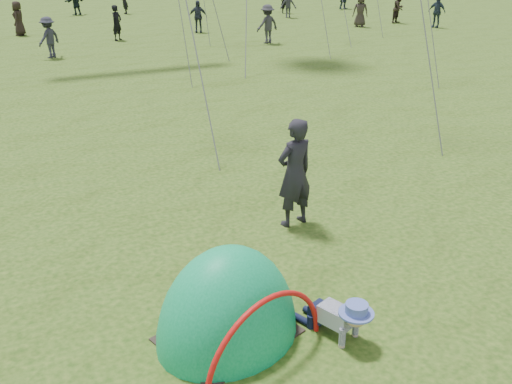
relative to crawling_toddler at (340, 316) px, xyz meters
name	(u,v)px	position (x,y,z in m)	size (l,w,h in m)	color
ground	(347,369)	(-0.24, -0.56, -0.31)	(140.00, 140.00, 0.00)	#1A3C0D
crawling_toddler	(340,316)	(0.00, 0.00, 0.00)	(0.56, 0.80, 0.61)	black
popup_tent	(228,335)	(-1.28, 0.61, -0.31)	(1.91, 1.58, 2.48)	#038747
standing_adult	(295,173)	(0.97, 3.01, 0.66)	(0.71, 0.46, 1.93)	black
crowd_person_0	(117,23)	(2.58, 24.14, 0.53)	(0.61, 0.40, 1.68)	black
crowd_person_2	(437,12)	(19.82, 20.97, 0.56)	(1.01, 0.42, 1.72)	#25313F
crowd_person_3	(49,37)	(-1.00, 20.85, 0.53)	(1.08, 0.62, 1.68)	#262732
crowd_person_4	(18,18)	(-1.67, 27.84, 0.55)	(0.83, 0.54, 1.71)	black
crowd_person_6	(125,1)	(5.42, 34.68, 0.49)	(0.58, 0.38, 1.60)	black
crowd_person_7	(399,8)	(19.06, 23.37, 0.54)	(0.82, 0.64, 1.70)	black
crowd_person_9	(267,24)	(8.89, 20.25, 0.59)	(1.15, 0.66, 1.79)	#28282D
crowd_person_10	(360,11)	(16.12, 23.06, 0.56)	(0.85, 0.55, 1.74)	#2B251F
crowd_person_11	(76,2)	(2.40, 35.46, 0.52)	(1.53, 0.49, 1.65)	black
crowd_person_12	(285,0)	(15.22, 30.45, 0.53)	(0.61, 0.40, 1.67)	black
crowd_person_14	(198,17)	(7.05, 24.91, 0.52)	(0.96, 0.40, 1.64)	#262C39
crowd_person_15	(288,5)	(14.32, 28.35, 0.49)	(1.03, 0.59, 1.60)	#28292E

